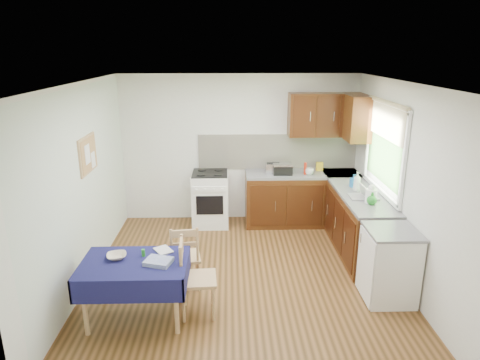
{
  "coord_description": "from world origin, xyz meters",
  "views": [
    {
      "loc": [
        -0.19,
        -5.02,
        2.88
      ],
      "look_at": [
        -0.04,
        0.3,
        1.24
      ],
      "focal_mm": 32.0,
      "sensor_mm": 36.0,
      "label": 1
    }
  ],
  "objects_px": {
    "chair_near": "(194,275)",
    "dish_rack": "(363,196)",
    "sandwich_press": "(282,169)",
    "chair_far": "(185,255)",
    "dining_table": "(135,271)",
    "kettle": "(371,195)",
    "toaster": "(273,168)"
  },
  "relations": [
    {
      "from": "chair_near",
      "to": "dish_rack",
      "type": "xyz_separation_m",
      "value": [
        2.27,
        1.34,
        0.44
      ]
    },
    {
      "from": "sandwich_press",
      "to": "dish_rack",
      "type": "height_order",
      "value": "same"
    },
    {
      "from": "sandwich_press",
      "to": "chair_far",
      "type": "bearing_deg",
      "value": -128.51
    },
    {
      "from": "dining_table",
      "to": "sandwich_press",
      "type": "distance_m",
      "value": 3.27
    },
    {
      "from": "dish_rack",
      "to": "kettle",
      "type": "bearing_deg",
      "value": -83.98
    },
    {
      "from": "toaster",
      "to": "sandwich_press",
      "type": "bearing_deg",
      "value": -9.29
    },
    {
      "from": "kettle",
      "to": "chair_near",
      "type": "bearing_deg",
      "value": -153.88
    },
    {
      "from": "sandwich_press",
      "to": "dish_rack",
      "type": "bearing_deg",
      "value": -53.77
    },
    {
      "from": "chair_far",
      "to": "sandwich_press",
      "type": "height_order",
      "value": "sandwich_press"
    },
    {
      "from": "dining_table",
      "to": "toaster",
      "type": "xyz_separation_m",
      "value": [
        1.76,
        2.66,
        0.4
      ]
    },
    {
      "from": "dining_table",
      "to": "chair_near",
      "type": "bearing_deg",
      "value": 9.63
    },
    {
      "from": "sandwich_press",
      "to": "kettle",
      "type": "relative_size",
      "value": 1.22
    },
    {
      "from": "chair_far",
      "to": "dish_rack",
      "type": "distance_m",
      "value": 2.59
    },
    {
      "from": "toaster",
      "to": "dish_rack",
      "type": "relative_size",
      "value": 0.64
    },
    {
      "from": "sandwich_press",
      "to": "dish_rack",
      "type": "xyz_separation_m",
      "value": [
        0.98,
        -1.21,
        -0.07
      ]
    },
    {
      "from": "dining_table",
      "to": "sandwich_press",
      "type": "bearing_deg",
      "value": 56.98
    },
    {
      "from": "chair_far",
      "to": "dish_rack",
      "type": "xyz_separation_m",
      "value": [
        2.42,
        0.8,
        0.47
      ]
    },
    {
      "from": "chair_far",
      "to": "dining_table",
      "type": "bearing_deg",
      "value": 43.94
    },
    {
      "from": "chair_far",
      "to": "kettle",
      "type": "xyz_separation_m",
      "value": [
        2.46,
        0.58,
        0.56
      ]
    },
    {
      "from": "dining_table",
      "to": "kettle",
      "type": "bearing_deg",
      "value": 25.35
    },
    {
      "from": "chair_near",
      "to": "toaster",
      "type": "distance_m",
      "value": 2.87
    },
    {
      "from": "dining_table",
      "to": "dish_rack",
      "type": "distance_m",
      "value": 3.24
    },
    {
      "from": "chair_near",
      "to": "sandwich_press",
      "type": "bearing_deg",
      "value": -30.4
    },
    {
      "from": "chair_far",
      "to": "toaster",
      "type": "xyz_separation_m",
      "value": [
        1.29,
        2.04,
        0.53
      ]
    },
    {
      "from": "chair_near",
      "to": "sandwich_press",
      "type": "xyz_separation_m",
      "value": [
        1.28,
        2.55,
        0.51
      ]
    },
    {
      "from": "chair_far",
      "to": "chair_near",
      "type": "relative_size",
      "value": 0.95
    },
    {
      "from": "kettle",
      "to": "toaster",
      "type": "bearing_deg",
      "value": 128.66
    },
    {
      "from": "dining_table",
      "to": "toaster",
      "type": "bearing_deg",
      "value": 59.57
    },
    {
      "from": "chair_near",
      "to": "sandwich_press",
      "type": "relative_size",
      "value": 2.92
    },
    {
      "from": "toaster",
      "to": "sandwich_press",
      "type": "relative_size",
      "value": 0.78
    },
    {
      "from": "toaster",
      "to": "kettle",
      "type": "xyz_separation_m",
      "value": [
        1.17,
        -1.46,
        0.03
      ]
    },
    {
      "from": "chair_near",
      "to": "dish_rack",
      "type": "bearing_deg",
      "value": -63.13
    }
  ]
}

